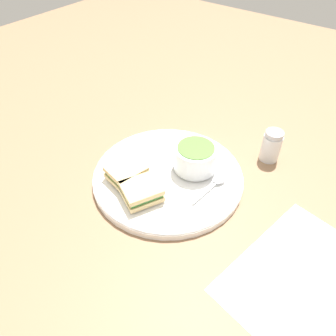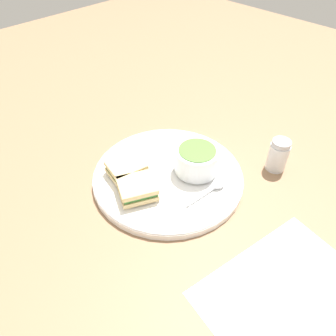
% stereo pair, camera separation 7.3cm
% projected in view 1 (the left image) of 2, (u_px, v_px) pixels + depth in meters
% --- Properties ---
extents(ground_plane, '(2.40, 2.40, 0.00)m').
position_uv_depth(ground_plane, '(168.00, 179.00, 0.76)').
color(ground_plane, '#8E6B4C').
extents(plate, '(0.34, 0.34, 0.02)m').
position_uv_depth(plate, '(168.00, 176.00, 0.75)').
color(plate, white).
rests_on(plate, ground_plane).
extents(soup_bowl, '(0.10, 0.10, 0.06)m').
position_uv_depth(soup_bowl, '(195.00, 157.00, 0.74)').
color(soup_bowl, white).
rests_on(soup_bowl, plate).
extents(spoon, '(0.03, 0.11, 0.01)m').
position_uv_depth(spoon, '(217.00, 181.00, 0.72)').
color(spoon, silver).
rests_on(spoon, plate).
extents(sandwich_half_near, '(0.08, 0.09, 0.03)m').
position_uv_depth(sandwich_half_near, '(126.00, 172.00, 0.72)').
color(sandwich_half_near, '#DBBC7F').
rests_on(sandwich_half_near, plate).
extents(sandwich_half_far, '(0.10, 0.10, 0.03)m').
position_uv_depth(sandwich_half_far, '(142.00, 191.00, 0.68)').
color(sandwich_half_far, '#DBBC7F').
rests_on(sandwich_half_far, plate).
extents(salt_shaker, '(0.05, 0.05, 0.08)m').
position_uv_depth(salt_shaker, '(271.00, 146.00, 0.78)').
color(salt_shaker, silver).
rests_on(salt_shaker, ground_plane).
extents(menu_sheet, '(0.27, 0.32, 0.00)m').
position_uv_depth(menu_sheet, '(307.00, 282.00, 0.57)').
color(menu_sheet, white).
rests_on(menu_sheet, ground_plane).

